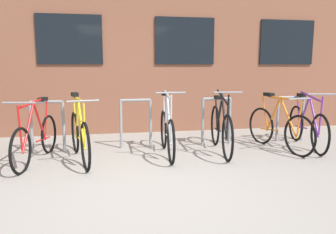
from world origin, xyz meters
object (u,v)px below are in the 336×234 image
object	(u,v)px
bicycle_yellow	(80,135)
bicycle_silver	(167,132)
bicycle_black	(221,128)
bicycle_red	(36,138)
bicycle_purple	(307,126)
bicycle_orange	(279,128)

from	to	relation	value
bicycle_yellow	bicycle_silver	world-z (taller)	bicycle_silver
bicycle_black	bicycle_red	xyz separation A→B (m)	(-2.97, -0.07, -0.03)
bicycle_silver	bicycle_red	xyz separation A→B (m)	(-2.03, -0.03, -0.02)
bicycle_red	bicycle_purple	bearing A→B (deg)	1.32
bicycle_black	bicycle_red	bearing A→B (deg)	-178.70
bicycle_yellow	bicycle_red	world-z (taller)	bicycle_yellow
bicycle_yellow	bicycle_red	xyz separation A→B (m)	(-0.64, 0.03, -0.02)
bicycle_yellow	bicycle_orange	world-z (taller)	bicycle_yellow
bicycle_silver	bicycle_red	bearing A→B (deg)	-179.21
bicycle_yellow	bicycle_orange	xyz separation A→B (m)	(3.38, 0.07, -0.01)
bicycle_yellow	bicycle_purple	world-z (taller)	bicycle_yellow
bicycle_black	bicycle_yellow	size ratio (longest dim) A/B	1.03
bicycle_yellow	bicycle_red	size ratio (longest dim) A/B	1.01
bicycle_orange	bicycle_silver	bearing A→B (deg)	-179.81
bicycle_black	bicycle_orange	xyz separation A→B (m)	(1.06, -0.03, -0.02)
bicycle_black	bicycle_yellow	bearing A→B (deg)	-177.55
bicycle_yellow	bicycle_purple	xyz separation A→B (m)	(3.98, 0.14, -0.01)
bicycle_silver	bicycle_orange	xyz separation A→B (m)	(2.00, 0.01, -0.01)
bicycle_orange	bicycle_purple	size ratio (longest dim) A/B	0.94
bicycle_black	bicycle_purple	distance (m)	1.65
bicycle_silver	bicycle_orange	bearing A→B (deg)	0.19
bicycle_red	bicycle_purple	world-z (taller)	bicycle_purple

